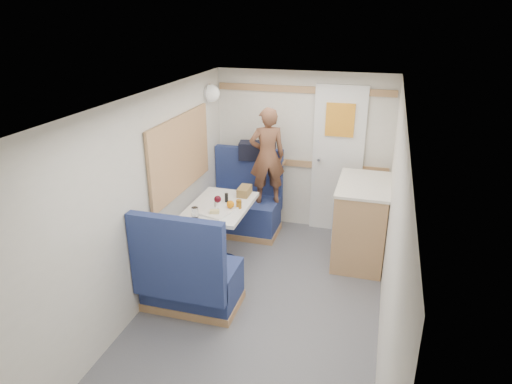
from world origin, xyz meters
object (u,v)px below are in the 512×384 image
(dome_light, at_px, (211,93))
(salt_grinder, at_px, (216,204))
(dinette_table, at_px, (220,218))
(cheese_block, at_px, (215,212))
(tumbler_left, at_px, (195,213))
(orange_fruit, at_px, (230,204))
(bench_near, at_px, (189,281))
(person, at_px, (267,156))
(bread_loaf, at_px, (244,191))
(bench_far, at_px, (244,209))
(galley_counter, at_px, (361,221))
(wine_glass, at_px, (218,200))
(beer_glass, at_px, (239,204))
(pepper_grinder, at_px, (226,198))
(duffel_bag, at_px, (257,151))
(tray, at_px, (219,211))

(dome_light, bearing_deg, salt_grinder, -68.28)
(dinette_table, relative_size, salt_grinder, 11.17)
(cheese_block, distance_m, tumbler_left, 0.20)
(orange_fruit, height_order, tumbler_left, tumbler_left)
(dome_light, bearing_deg, bench_near, -77.18)
(person, bearing_deg, bread_loaf, 51.74)
(bench_far, bearing_deg, tumbler_left, -95.89)
(dome_light, xyz_separation_m, person, (0.69, -0.01, -0.71))
(bench_far, bearing_deg, person, -4.62)
(galley_counter, xyz_separation_m, person, (-1.17, 0.29, 0.57))
(bench_far, relative_size, person, 0.89)
(dome_light, xyz_separation_m, cheese_block, (0.43, -1.11, -1.00))
(tumbler_left, relative_size, salt_grinder, 1.33)
(dome_light, height_order, salt_grinder, dome_light)
(bench_near, distance_m, wine_glass, 0.89)
(bench_far, distance_m, beer_glass, 1.04)
(dome_light, height_order, wine_glass, dome_light)
(dome_light, relative_size, orange_fruit, 2.49)
(bread_loaf, bearing_deg, pepper_grinder, -117.25)
(dinette_table, distance_m, wine_glass, 0.32)
(pepper_grinder, bearing_deg, orange_fruit, -59.11)
(dinette_table, relative_size, cheese_block, 9.58)
(dome_light, bearing_deg, wine_glass, -67.07)
(dinette_table, distance_m, person, 1.01)
(dinette_table, relative_size, bench_near, 0.88)
(duffel_bag, bearing_deg, salt_grinder, -105.07)
(person, distance_m, tray, 1.09)
(cheese_block, xyz_separation_m, salt_grinder, (-0.05, 0.16, 0.01))
(bench_far, xyz_separation_m, orange_fruit, (0.15, -0.95, 0.48))
(tumbler_left, xyz_separation_m, pepper_grinder, (0.17, 0.47, -0.01))
(tumbler_left, bearing_deg, galley_counter, 30.10)
(galley_counter, relative_size, beer_glass, 9.89)
(beer_glass, bearing_deg, dome_light, 124.88)
(bench_near, relative_size, tray, 2.98)
(salt_grinder, xyz_separation_m, bread_loaf, (0.18, 0.44, 0.01))
(tumbler_left, xyz_separation_m, bread_loaf, (0.30, 0.71, -0.01))
(person, bearing_deg, cheese_block, 52.85)
(bench_near, height_order, dome_light, dome_light)
(tray, xyz_separation_m, cheese_block, (-0.02, -0.08, 0.03))
(duffel_bag, height_order, orange_fruit, duffel_bag)
(galley_counter, bearing_deg, dome_light, 170.82)
(bench_near, relative_size, pepper_grinder, 10.59)
(person, height_order, tray, person)
(cheese_block, distance_m, bread_loaf, 0.61)
(bench_near, relative_size, salt_grinder, 12.74)
(dome_light, distance_m, cheese_block, 1.55)
(cheese_block, distance_m, beer_glass, 0.29)
(bench_near, height_order, orange_fruit, bench_near)
(person, xyz_separation_m, pepper_grinder, (-0.26, -0.75, -0.27))
(bench_near, bearing_deg, dome_light, 102.82)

